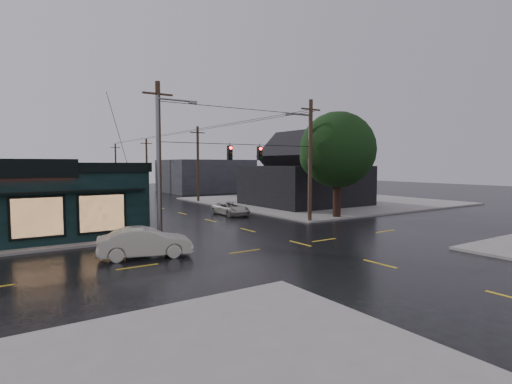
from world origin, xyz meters
TOP-DOWN VIEW (x-y plane):
  - ground_plane at (0.00, 0.00)m, footprint 160.00×160.00m
  - sidewalk_ne at (20.00, 20.00)m, footprint 28.00×28.00m
  - pizza_shop at (-15.00, 12.94)m, footprint 16.30×12.34m
  - ne_building at (15.00, 17.00)m, footprint 12.60×11.60m
  - corner_tree at (10.14, 7.00)m, footprint 6.75×6.75m
  - utility_pole_nw at (-6.50, 6.50)m, footprint 2.00×0.32m
  - utility_pole_ne at (6.50, 6.50)m, footprint 2.00×0.32m
  - utility_pole_far_a at (6.50, 28.00)m, footprint 2.00×0.32m
  - utility_pole_far_b at (6.50, 48.00)m, footprint 2.00×0.32m
  - utility_pole_far_c at (6.50, 68.00)m, footprint 2.00×0.32m
  - span_signal_assembly at (0.10, 6.50)m, footprint 13.00×0.48m
  - streetlight_nw at (-6.80, 5.80)m, footprint 5.40×0.30m
  - streetlight_ne at (7.00, 7.20)m, footprint 5.40×0.30m
  - bg_building_west at (-14.00, 40.00)m, footprint 12.00×10.00m
  - bg_building_east at (16.00, 45.00)m, footprint 14.00×12.00m
  - sedan_cream at (-9.06, 1.70)m, footprint 5.02×2.74m
  - suv_silver at (3.32, 14.17)m, footprint 2.15×4.59m

SIDE VIEW (x-z plane):
  - ground_plane at x=0.00m, z-range 0.00..0.00m
  - utility_pole_nw at x=-6.50m, z-range -5.08..5.08m
  - utility_pole_ne at x=6.50m, z-range -5.08..5.08m
  - utility_pole_far_a at x=6.50m, z-range -4.83..4.83m
  - utility_pole_far_b at x=6.50m, z-range -4.58..4.58m
  - utility_pole_far_c at x=6.50m, z-range -4.58..4.58m
  - streetlight_nw at x=-6.80m, z-range -4.58..4.58m
  - streetlight_ne at x=7.00m, z-range -4.58..4.58m
  - sidewalk_ne at x=20.00m, z-range 0.00..0.15m
  - suv_silver at x=3.32m, z-range 0.00..1.27m
  - sedan_cream at x=-9.06m, z-range 0.00..1.57m
  - bg_building_west at x=-14.00m, z-range 0.00..4.40m
  - pizza_shop at x=-15.00m, z-range 0.11..5.01m
  - bg_building_east at x=16.00m, z-range 0.00..5.60m
  - ne_building at x=15.00m, z-range 0.09..8.85m
  - span_signal_assembly at x=0.10m, z-range 5.08..6.31m
  - corner_tree at x=10.14m, z-range 1.43..10.80m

